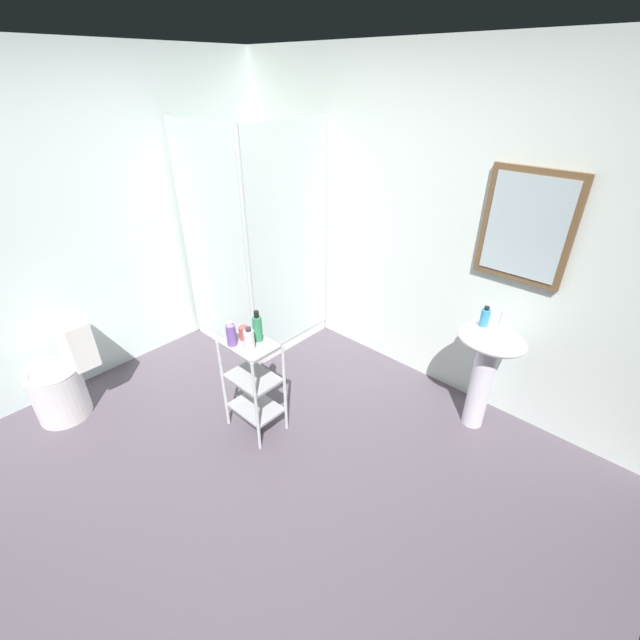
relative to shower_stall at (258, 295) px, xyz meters
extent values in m
cube|color=#544A55|center=(1.21, -1.23, -0.47)|extent=(4.20, 4.20, 0.02)
cube|color=white|center=(1.21, 0.62, 0.79)|extent=(4.20, 0.10, 2.50)
cube|color=brown|center=(2.06, 0.55, 0.99)|extent=(0.56, 0.03, 0.72)
cube|color=silver|center=(2.06, 0.53, 0.99)|extent=(0.48, 0.01, 0.64)
cube|color=white|center=(-0.64, -1.23, 0.79)|extent=(0.10, 4.20, 2.50)
cube|color=white|center=(-0.10, 0.10, -0.41)|extent=(0.90, 0.90, 0.10)
cube|color=silver|center=(-0.10, -0.35, 0.59)|extent=(0.90, 0.02, 1.90)
cube|color=silver|center=(0.35, 0.10, 0.59)|extent=(0.02, 0.90, 1.90)
cylinder|color=silver|center=(0.35, -0.35, 0.59)|extent=(0.04, 0.04, 1.90)
cylinder|color=silver|center=(-0.10, 0.10, -0.36)|extent=(0.08, 0.08, 0.00)
cylinder|color=white|center=(2.09, 0.29, -0.12)|extent=(0.15, 0.15, 0.68)
ellipsoid|color=white|center=(2.09, 0.29, 0.28)|extent=(0.46, 0.37, 0.13)
cylinder|color=silver|center=(2.09, 0.41, 0.40)|extent=(0.03, 0.03, 0.10)
cylinder|color=white|center=(-0.27, -1.75, -0.26)|extent=(0.37, 0.37, 0.40)
torus|color=white|center=(-0.27, -1.75, -0.05)|extent=(0.37, 0.37, 0.04)
cube|color=white|center=(-0.27, -1.54, 0.12)|extent=(0.35, 0.17, 0.36)
cylinder|color=silver|center=(0.74, -0.96, -0.09)|extent=(0.02, 0.02, 0.74)
cylinder|color=silver|center=(1.10, -0.96, -0.09)|extent=(0.02, 0.02, 0.74)
cylinder|color=silver|center=(0.74, -0.70, -0.09)|extent=(0.02, 0.02, 0.74)
cylinder|color=silver|center=(1.10, -0.70, -0.09)|extent=(0.02, 0.02, 0.74)
cube|color=#99999E|center=(0.92, -0.83, -0.28)|extent=(0.36, 0.26, 0.02)
cube|color=#99999E|center=(0.92, -0.83, -0.01)|extent=(0.36, 0.26, 0.02)
cube|color=#99999E|center=(0.92, -0.83, 0.27)|extent=(0.36, 0.26, 0.02)
cylinder|color=#389ED1|center=(2.00, 0.32, 0.41)|extent=(0.06, 0.06, 0.12)
cylinder|color=black|center=(2.00, 0.32, 0.48)|extent=(0.03, 0.03, 0.02)
cylinder|color=#328C5B|center=(0.93, -0.77, 0.36)|extent=(0.06, 0.06, 0.18)
cylinder|color=black|center=(0.93, -0.77, 0.47)|extent=(0.03, 0.03, 0.04)
cylinder|color=#7D56B2|center=(0.85, -0.92, 0.35)|extent=(0.06, 0.06, 0.15)
cylinder|color=silver|center=(0.85, -0.92, 0.44)|extent=(0.03, 0.03, 0.03)
cylinder|color=white|center=(0.97, -0.87, 0.34)|extent=(0.07, 0.07, 0.13)
cylinder|color=#333338|center=(0.97, -0.87, 0.42)|extent=(0.04, 0.04, 0.02)
cylinder|color=#B24742|center=(0.85, -0.82, 0.32)|extent=(0.07, 0.07, 0.09)
camera|label=1|loc=(2.85, -2.25, 1.84)|focal=23.86mm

